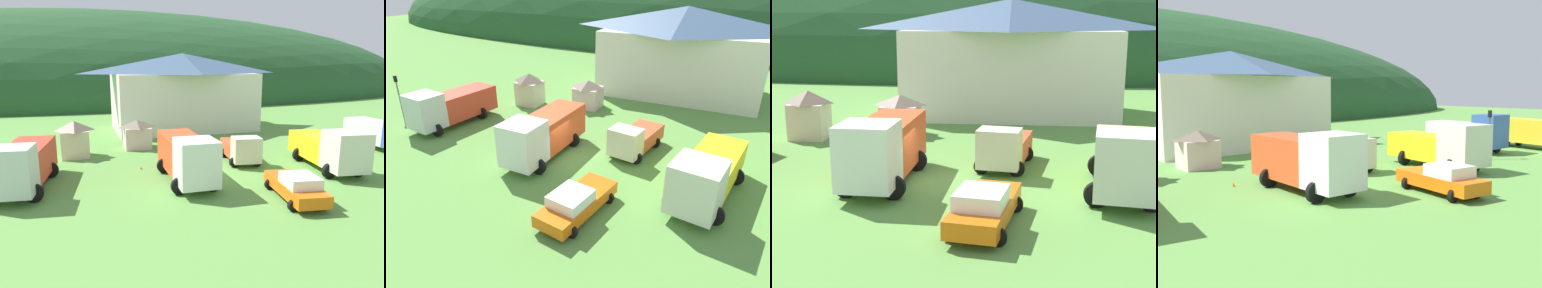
% 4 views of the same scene
% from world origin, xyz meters
% --- Properties ---
extents(ground_plane, '(200.00, 200.00, 0.00)m').
position_xyz_m(ground_plane, '(0.00, 0.00, 0.00)').
color(ground_plane, '#5B9342').
extents(forested_hill_backdrop, '(176.34, 60.00, 39.43)m').
position_xyz_m(forested_hill_backdrop, '(0.00, 66.40, 0.00)').
color(forested_hill_backdrop, '#234C28').
rests_on(forested_hill_backdrop, ground).
extents(depot_building, '(17.71, 10.50, 9.14)m').
position_xyz_m(depot_building, '(3.79, 19.61, 4.71)').
color(depot_building, white).
rests_on(depot_building, ground).
extents(play_shed_cream, '(2.48, 2.32, 3.17)m').
position_xyz_m(play_shed_cream, '(-9.05, 8.96, 1.63)').
color(play_shed_cream, beige).
rests_on(play_shed_cream, ground).
extents(play_shed_pink, '(2.63, 2.49, 2.71)m').
position_xyz_m(play_shed_pink, '(-3.39, 10.77, 1.40)').
color(play_shed_pink, beige).
rests_on(play_shed_pink, ground).
extents(tow_truck_silver, '(3.97, 8.08, 3.36)m').
position_xyz_m(tow_truck_silver, '(-12.23, 1.37, 1.75)').
color(tow_truck_silver, silver).
rests_on(tow_truck_silver, ground).
extents(heavy_rig_white, '(3.42, 7.91, 3.41)m').
position_xyz_m(heavy_rig_white, '(-1.86, -0.30, 1.84)').
color(heavy_rig_white, white).
rests_on(heavy_rig_white, ground).
extents(light_truck_cream, '(3.11, 5.47, 2.38)m').
position_xyz_m(light_truck_cream, '(3.83, 3.04, 1.14)').
color(light_truck_cream, beige).
rests_on(light_truck_cream, ground).
extents(flatbed_truck_yellow, '(4.03, 8.22, 3.32)m').
position_xyz_m(flatbed_truck_yellow, '(9.35, -0.84, 1.66)').
color(flatbed_truck_yellow, silver).
rests_on(flatbed_truck_yellow, ground).
extents(service_pickup_orange, '(2.95, 5.54, 1.66)m').
position_xyz_m(service_pickup_orange, '(3.33, -5.53, 0.83)').
color(service_pickup_orange, orange).
rests_on(service_pickup_orange, ground).
extents(traffic_light_west, '(0.20, 0.32, 3.86)m').
position_xyz_m(traffic_light_west, '(-17.77, 0.74, 2.39)').
color(traffic_light_west, '#4C4C51').
rests_on(traffic_light_west, ground).
extents(traffic_cone_near_pickup, '(0.36, 0.36, 0.54)m').
position_xyz_m(traffic_cone_near_pickup, '(-4.34, 3.58, 0.00)').
color(traffic_cone_near_pickup, orange).
rests_on(traffic_cone_near_pickup, ground).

